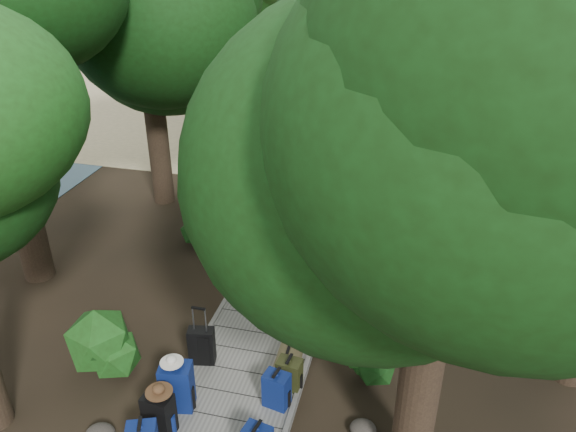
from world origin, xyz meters
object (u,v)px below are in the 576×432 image
(backpack_left_b, at_px, (159,412))
(suitcase_on_boardwalk, at_px, (202,346))
(lone_suitcase_on_sand, at_px, (357,142))
(backpack_right_c, at_px, (277,388))
(kayak, at_px, (277,116))
(sun_lounger, at_px, (450,132))
(backpack_left_c, at_px, (177,384))
(duffel_right_khaki, at_px, (288,359))
(backpack_right_d, at_px, (289,372))

(backpack_left_b, height_order, suitcase_on_boardwalk, backpack_left_b)
(backpack_left_b, distance_m, lone_suitcase_on_sand, 12.19)
(backpack_right_c, bearing_deg, backpack_left_b, -137.29)
(kayak, bearing_deg, backpack_left_b, -71.77)
(backpack_left_b, relative_size, suitcase_on_boardwalk, 1.16)
(kayak, xyz_separation_m, sun_lounger, (6.27, -0.78, 0.16))
(backpack_left_c, xyz_separation_m, backpack_right_c, (1.44, 0.39, -0.11))
(suitcase_on_boardwalk, xyz_separation_m, kayak, (-2.19, 13.04, -0.28))
(backpack_left_c, relative_size, backpack_right_c, 1.35)
(backpack_left_c, distance_m, lone_suitcase_on_sand, 11.67)
(lone_suitcase_on_sand, height_order, sun_lounger, same)
(duffel_right_khaki, relative_size, suitcase_on_boardwalk, 0.92)
(backpack_right_d, distance_m, kayak, 13.76)
(duffel_right_khaki, bearing_deg, sun_lounger, 76.05)
(backpack_left_c, bearing_deg, backpack_left_b, -106.40)
(backpack_right_d, distance_m, suitcase_on_boardwalk, 1.56)
(backpack_right_c, xyz_separation_m, sun_lounger, (2.63, 12.88, -0.12))
(duffel_right_khaki, distance_m, sun_lounger, 12.37)
(backpack_left_b, height_order, backpack_right_d, backpack_left_b)
(backpack_left_b, bearing_deg, lone_suitcase_on_sand, 90.69)
(duffel_right_khaki, height_order, kayak, duffel_right_khaki)
(duffel_right_khaki, height_order, sun_lounger, sun_lounger)
(lone_suitcase_on_sand, bearing_deg, backpack_right_c, -108.33)
(backpack_left_b, distance_m, duffel_right_khaki, 2.26)
(backpack_right_d, relative_size, sun_lounger, 0.30)
(backpack_left_c, xyz_separation_m, lone_suitcase_on_sand, (1.15, 11.61, -0.23))
(suitcase_on_boardwalk, distance_m, kayak, 13.22)
(backpack_left_b, distance_m, backpack_left_c, 0.53)
(backpack_left_c, height_order, kayak, backpack_left_c)
(backpack_right_c, relative_size, lone_suitcase_on_sand, 1.05)
(backpack_right_c, bearing_deg, duffel_right_khaki, 101.97)
(backpack_right_c, xyz_separation_m, kayak, (-3.64, 13.66, -0.27))
(suitcase_on_boardwalk, distance_m, lone_suitcase_on_sand, 10.66)
(backpack_right_c, bearing_deg, kayak, 116.18)
(backpack_left_c, bearing_deg, suitcase_on_boardwalk, 79.57)
(sun_lounger, bearing_deg, suitcase_on_boardwalk, -88.69)
(lone_suitcase_on_sand, xyz_separation_m, kayak, (-3.35, 2.44, -0.16))
(suitcase_on_boardwalk, bearing_deg, duffel_right_khaki, -4.26)
(backpack_left_b, bearing_deg, backpack_right_c, 37.79)
(lone_suitcase_on_sand, height_order, kayak, lone_suitcase_on_sand)
(suitcase_on_boardwalk, distance_m, sun_lounger, 12.92)
(suitcase_on_boardwalk, relative_size, kayak, 0.22)
(backpack_left_b, height_order, sun_lounger, backpack_left_b)
(backpack_left_b, relative_size, sun_lounger, 0.40)
(backpack_right_d, bearing_deg, kayak, 112.33)
(backpack_left_c, bearing_deg, sun_lounger, 61.90)
(sun_lounger, bearing_deg, lone_suitcase_on_sand, -130.70)
(backpack_left_b, relative_size, duffel_right_khaki, 1.25)
(backpack_right_d, bearing_deg, backpack_left_b, -133.56)
(backpack_left_c, relative_size, duffel_right_khaki, 1.44)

